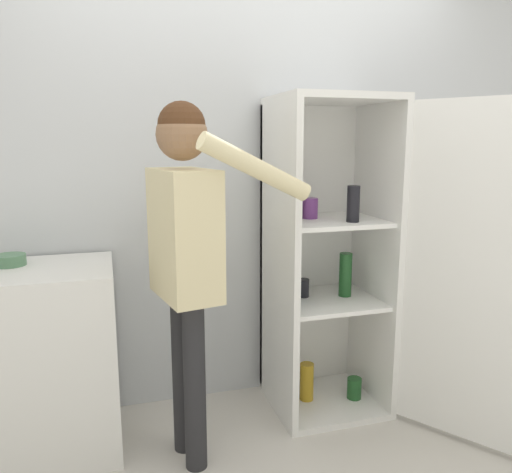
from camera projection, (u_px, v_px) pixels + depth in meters
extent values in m
cube|color=silver|center=(244.00, 181.00, 2.86)|extent=(7.00, 0.06, 2.55)
cube|color=white|center=(324.00, 400.00, 2.90)|extent=(0.61, 0.56, 0.04)
cube|color=white|center=(332.00, 99.00, 2.58)|extent=(0.61, 0.56, 0.04)
cube|color=white|center=(310.00, 249.00, 2.98)|extent=(0.61, 0.03, 1.66)
cube|color=white|center=(279.00, 262.00, 2.66)|extent=(0.04, 0.56, 1.66)
cube|color=white|center=(374.00, 255.00, 2.82)|extent=(0.03, 0.56, 1.66)
cube|color=white|center=(327.00, 300.00, 2.78)|extent=(0.54, 0.49, 0.02)
cube|color=white|center=(329.00, 221.00, 2.70)|extent=(0.54, 0.49, 0.02)
cube|color=white|center=(468.00, 275.00, 2.39)|extent=(0.37, 0.53, 1.66)
cylinder|color=teal|center=(288.00, 279.00, 2.73)|extent=(0.05, 0.05, 0.24)
cylinder|color=black|center=(353.00, 204.00, 2.58)|extent=(0.07, 0.07, 0.19)
cylinder|color=#1E5123|center=(345.00, 275.00, 2.81)|extent=(0.07, 0.07, 0.25)
cylinder|color=#723884|center=(310.00, 208.00, 2.70)|extent=(0.09, 0.09, 0.11)
cylinder|color=black|center=(290.00, 206.00, 2.71)|extent=(0.09, 0.09, 0.14)
cylinder|color=#B78C1E|center=(307.00, 382.00, 2.86)|extent=(0.08, 0.08, 0.22)
cylinder|color=black|center=(303.00, 288.00, 2.81)|extent=(0.07, 0.07, 0.10)
cylinder|color=#1E5123|center=(354.00, 388.00, 2.88)|extent=(0.08, 0.08, 0.12)
cylinder|color=#262628|center=(183.00, 372.00, 2.40)|extent=(0.10, 0.10, 0.81)
cylinder|color=#262628|center=(195.00, 386.00, 2.26)|extent=(0.10, 0.10, 0.81)
cube|color=beige|center=(185.00, 234.00, 2.20)|extent=(0.29, 0.43, 0.57)
sphere|color=#8C6647|center=(182.00, 135.00, 2.12)|extent=(0.22, 0.22, 0.22)
sphere|color=#4C2D19|center=(182.00, 125.00, 2.11)|extent=(0.20, 0.20, 0.20)
cylinder|color=beige|center=(169.00, 233.00, 2.40)|extent=(0.08, 0.08, 0.54)
cylinder|color=beige|center=(256.00, 168.00, 2.07)|extent=(0.53, 0.18, 0.30)
cube|color=white|center=(40.00, 361.00, 2.39)|extent=(0.72, 0.56, 0.92)
cylinder|color=#517F5B|center=(10.00, 260.00, 2.36)|extent=(0.14, 0.14, 0.05)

